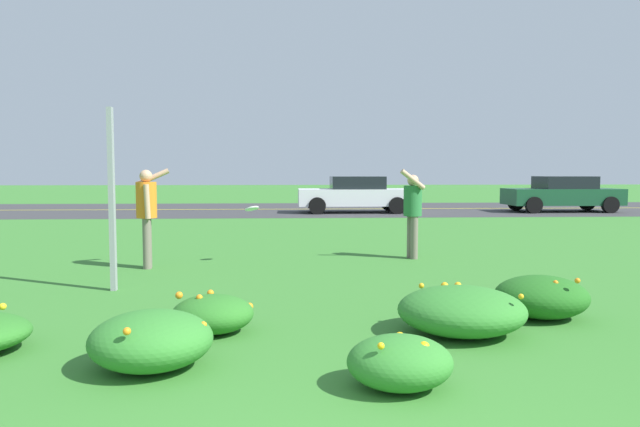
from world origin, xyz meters
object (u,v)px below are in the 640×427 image
at_px(sign_post_near_path, 112,200).
at_px(frisbee_white, 252,209).
at_px(car_white_center_left, 355,194).
at_px(person_thrower_orange_shirt, 147,209).
at_px(car_dark_green_leftmost, 562,194).
at_px(person_catcher_green_shirt, 412,208).

bearing_deg(sign_post_near_path, frisbee_white, 52.96).
height_order(sign_post_near_path, car_white_center_left, sign_post_near_path).
height_order(person_thrower_orange_shirt, car_white_center_left, person_thrower_orange_shirt).
bearing_deg(person_thrower_orange_shirt, sign_post_near_path, -90.80).
xyz_separation_m(frisbee_white, car_dark_green_leftmost, (11.89, 12.79, -0.23)).
relative_size(person_catcher_green_shirt, frisbee_white, 6.48).
distance_m(person_catcher_green_shirt, frisbee_white, 3.00).
bearing_deg(car_dark_green_leftmost, frisbee_white, -132.91).
height_order(person_thrower_orange_shirt, car_dark_green_leftmost, person_thrower_orange_shirt).
bearing_deg(car_white_center_left, person_catcher_green_shirt, -91.82).
bearing_deg(frisbee_white, person_thrower_orange_shirt, -165.09).
bearing_deg(sign_post_near_path, person_thrower_orange_shirt, 89.20).
bearing_deg(person_catcher_green_shirt, person_thrower_orange_shirt, -169.85).
height_order(sign_post_near_path, person_catcher_green_shirt, sign_post_near_path).
relative_size(person_catcher_green_shirt, car_white_center_left, 0.37).
xyz_separation_m(person_catcher_green_shirt, frisbee_white, (-2.98, -0.38, 0.03)).
bearing_deg(person_catcher_green_shirt, car_white_center_left, 88.18).
height_order(frisbee_white, car_white_center_left, car_white_center_left).
relative_size(car_dark_green_leftmost, car_white_center_left, 1.00).
bearing_deg(person_catcher_green_shirt, frisbee_white, -172.69).
bearing_deg(sign_post_near_path, car_white_center_left, 71.25).
relative_size(person_thrower_orange_shirt, person_catcher_green_shirt, 1.01).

